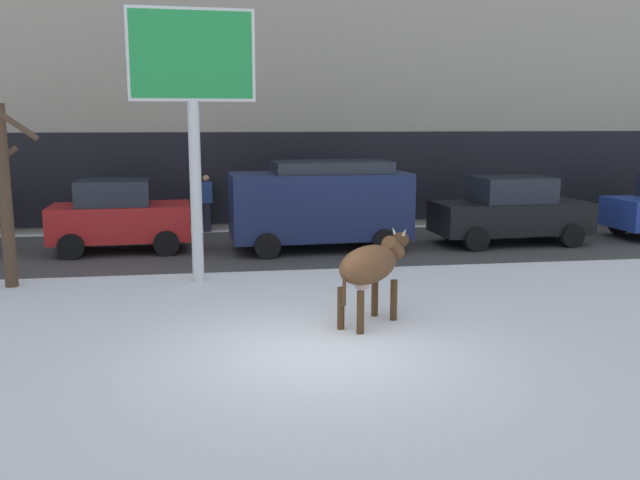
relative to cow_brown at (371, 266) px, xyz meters
The scene contains 10 objects.
ground_plane 1.93m from the cow_brown, 129.95° to the right, with size 120.00×120.00×0.00m, color white.
road_strip 7.25m from the cow_brown, 98.52° to the left, with size 60.00×5.60×0.01m, color #423F3F.
building_facade 14.50m from the cow_brown, 94.55° to the left, with size 44.00×6.10×13.00m.
cow_brown is the anchor object (origin of this frame).
billboard 5.62m from the cow_brown, 130.15° to the left, with size 2.53×0.35×5.56m.
car_red_hatchback 8.77m from the cow_brown, 124.71° to the left, with size 3.58×2.07×1.86m.
car_navy_van 6.71m from the cow_brown, 88.55° to the left, with size 4.69×2.31×2.32m.
car_black_sedan 8.70m from the cow_brown, 51.19° to the left, with size 4.29×2.15×1.84m.
pedestrian_near_billboard 10.49m from the cow_brown, 105.55° to the left, with size 0.36×0.24×1.73m.
bare_tree_left_lot 7.71m from the cow_brown, 151.89° to the left, with size 1.65×1.53×3.89m.
Camera 1 is at (-1.43, -9.61, 3.39)m, focal length 38.55 mm.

